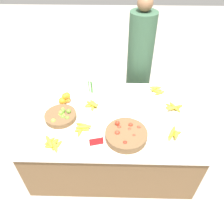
{
  "coord_description": "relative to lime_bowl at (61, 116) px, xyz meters",
  "views": [
    {
      "loc": [
        0.04,
        -1.67,
        2.26
      ],
      "look_at": [
        0.0,
        0.0,
        0.72
      ],
      "focal_mm": 35.0,
      "sensor_mm": 36.0,
      "label": 1
    }
  ],
  "objects": [
    {
      "name": "banana_bunch_back_center",
      "position": [
        1.2,
        0.17,
        -0.01
      ],
      "size": [
        0.2,
        0.16,
        0.06
      ],
      "color": "yellow",
      "rests_on": "market_table"
    },
    {
      "name": "ground_plane",
      "position": [
        0.53,
        0.05,
        -0.71
      ],
      "size": [
        12.0,
        12.0,
        0.0
      ],
      "primitive_type": "plane",
      "color": "#ADA599"
    },
    {
      "name": "lime_bowl",
      "position": [
        0.0,
        0.0,
        0.0
      ],
      "size": [
        0.33,
        0.33,
        0.1
      ],
      "color": "brown",
      "rests_on": "market_table"
    },
    {
      "name": "tomato_basket",
      "position": [
        0.67,
        -0.25,
        0.01
      ],
      "size": [
        0.4,
        0.4,
        0.11
      ],
      "color": "brown",
      "rests_on": "market_table"
    },
    {
      "name": "metal_bowl",
      "position": [
        0.88,
        0.19,
        0.0
      ],
      "size": [
        0.36,
        0.36,
        0.07
      ],
      "color": "silver",
      "rests_on": "market_table"
    },
    {
      "name": "banana_bunch_middle_right",
      "position": [
        0.31,
        0.2,
        -0.01
      ],
      "size": [
        0.16,
        0.17,
        0.06
      ],
      "color": "yellow",
      "rests_on": "market_table"
    },
    {
      "name": "price_sign",
      "position": [
        0.4,
        -0.34,
        0.01
      ],
      "size": [
        0.13,
        0.04,
        0.09
      ],
      "rotation": [
        0.0,
        0.0,
        0.25
      ],
      "color": "red",
      "rests_on": "market_table"
    },
    {
      "name": "orange_pile",
      "position": [
        0.01,
        0.26,
        0.03
      ],
      "size": [
        0.13,
        0.12,
        0.13
      ],
      "color": "orange",
      "rests_on": "market_table"
    },
    {
      "name": "banana_bunch_front_left",
      "position": [
        1.05,
        0.48,
        -0.01
      ],
      "size": [
        0.19,
        0.16,
        0.06
      ],
      "color": "yellow",
      "rests_on": "market_table"
    },
    {
      "name": "veg_bundle",
      "position": [
        0.27,
        0.45,
        0.04
      ],
      "size": [
        0.05,
        0.04,
        0.15
      ],
      "color": "#4C8E42",
      "rests_on": "market_table"
    },
    {
      "name": "banana_bunch_middle_left",
      "position": [
        0.24,
        -0.16,
        -0.01
      ],
      "size": [
        0.17,
        0.17,
        0.06
      ],
      "color": "yellow",
      "rests_on": "market_table"
    },
    {
      "name": "banana_bunch_front_right",
      "position": [
        1.12,
        -0.22,
        -0.0
      ],
      "size": [
        0.16,
        0.18,
        0.06
      ],
      "color": "yellow",
      "rests_on": "market_table"
    },
    {
      "name": "market_table",
      "position": [
        0.53,
        0.05,
        -0.37
      ],
      "size": [
        1.81,
        1.19,
        0.67
      ],
      "color": "brown",
      "rests_on": "ground_plane"
    },
    {
      "name": "banana_bunch_front_center",
      "position": [
        -0.0,
        -0.36,
        -0.01
      ],
      "size": [
        0.18,
        0.18,
        0.06
      ],
      "color": "yellow",
      "rests_on": "market_table"
    },
    {
      "name": "vendor_person",
      "position": [
        0.87,
        0.98,
        0.04
      ],
      "size": [
        0.33,
        0.33,
        1.61
      ],
      "color": "#385B42",
      "rests_on": "ground_plane"
    }
  ]
}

